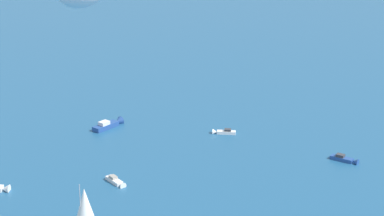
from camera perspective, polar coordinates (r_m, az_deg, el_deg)
The scene contains 5 objects.
motorboat_far_port at distance 166.65m, azimuth 2.57°, elevation -1.98°, with size 5.72×2.96×1.61m.
motorboat_inshore at distance 171.78m, azimuth -6.81°, elevation -1.35°, with size 4.59×9.03×2.54m.
motorboat_offshore at distance 154.79m, azimuth 12.51°, elevation -4.14°, with size 6.36×2.72×1.79m.
sailboat_trailing at distance 123.16m, azimuth -8.80°, elevation -8.27°, with size 5.29×7.53×9.44m.
motorboat_mid_cluster at distance 141.82m, azimuth -6.24°, elevation -6.03°, with size 5.72×4.01×1.66m.
Camera 1 is at (42.77, -100.01, 60.77)m, focal length 64.88 mm.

